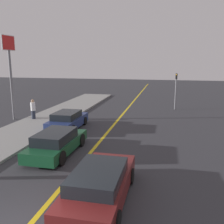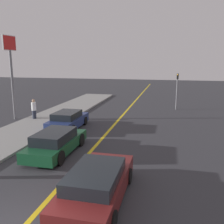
{
  "view_description": "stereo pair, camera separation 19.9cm",
  "coord_description": "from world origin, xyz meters",
  "views": [
    {
      "loc": [
        3.9,
        -5.32,
        4.93
      ],
      "look_at": [
        0.33,
        10.9,
        1.48
      ],
      "focal_mm": 40.0,
      "sensor_mm": 36.0,
      "label": 1
    },
    {
      "loc": [
        4.09,
        -5.27,
        4.93
      ],
      "look_at": [
        0.33,
        10.9,
        1.48
      ],
      "focal_mm": 40.0,
      "sensor_mm": 36.0,
      "label": 2
    }
  ],
  "objects": [
    {
      "name": "road_center_line",
      "position": [
        0.0,
        18.0,
        0.0
      ],
      "size": [
        0.2,
        60.0,
        0.01
      ],
      "color": "gold",
      "rests_on": "ground_plane"
    },
    {
      "name": "car_ahead_center",
      "position": [
        -1.7,
        6.42,
        0.63
      ],
      "size": [
        1.93,
        4.58,
        1.28
      ],
      "rotation": [
        0.0,
        0.0,
        -0.01
      ],
      "color": "#144728",
      "rests_on": "ground_plane"
    },
    {
      "name": "roadside_sign",
      "position": [
        -8.66,
        13.06,
        4.99
      ],
      "size": [
        0.2,
        1.67,
        6.9
      ],
      "color": "slate",
      "rests_on": "ground_plane"
    },
    {
      "name": "car_far_distant",
      "position": [
        -3.08,
        11.28,
        0.62
      ],
      "size": [
        1.92,
        4.19,
        1.28
      ],
      "rotation": [
        0.0,
        0.0,
        0.0
      ],
      "color": "navy",
      "rests_on": "ground_plane"
    },
    {
      "name": "sidewalk_left",
      "position": [
        -5.75,
        14.53,
        0.07
      ],
      "size": [
        3.93,
        29.07,
        0.14
      ],
      "color": "gray",
      "rests_on": "ground_plane"
    },
    {
      "name": "pedestrian_mid_group",
      "position": [
        -6.86,
        13.09,
        0.95
      ],
      "size": [
        0.38,
        0.38,
        1.63
      ],
      "color": "#282D3D",
      "rests_on": "sidewalk_left"
    },
    {
      "name": "traffic_light",
      "position": [
        4.8,
        20.51,
        2.26
      ],
      "size": [
        0.18,
        0.4,
        3.64
      ],
      "color": "slate",
      "rests_on": "ground_plane"
    },
    {
      "name": "car_near_right_lane",
      "position": [
        1.74,
        2.49,
        0.63
      ],
      "size": [
        1.98,
        4.77,
        1.29
      ],
      "rotation": [
        0.0,
        0.0,
        -0.0
      ],
      "color": "maroon",
      "rests_on": "ground_plane"
    }
  ]
}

